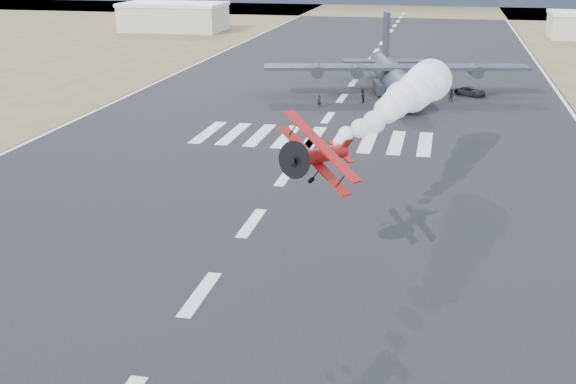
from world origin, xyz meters
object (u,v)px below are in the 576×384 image
(crew_e, at_px, (407,98))
(crew_f, at_px, (402,101))
(crew_c, at_px, (382,103))
(crew_a, at_px, (410,101))
(crew_b, at_px, (452,96))
(crew_g, at_px, (319,101))
(crew_d, at_px, (399,103))
(aerobatic_biplane, at_px, (319,155))
(hangar_left, at_px, (174,16))
(transport_aircraft, at_px, (394,75))
(support_vehicle, at_px, (471,91))
(crew_h, at_px, (362,96))

(crew_e, height_order, crew_f, crew_e)
(crew_c, height_order, crew_e, crew_c)
(crew_a, xyz_separation_m, crew_b, (5.20, 4.29, 0.08))
(crew_a, bearing_deg, crew_c, 63.12)
(crew_a, bearing_deg, crew_e, -43.05)
(crew_b, height_order, crew_g, crew_b)
(crew_d, xyz_separation_m, crew_f, (0.30, 1.79, -0.11))
(aerobatic_biplane, bearing_deg, crew_d, 100.84)
(crew_d, relative_size, crew_e, 1.01)
(hangar_left, bearing_deg, transport_aircraft, -49.52)
(transport_aircraft, xyz_separation_m, crew_b, (8.07, -3.85, -1.81))
(transport_aircraft, height_order, crew_a, transport_aircraft)
(crew_g, bearing_deg, crew_b, 43.85)
(transport_aircraft, bearing_deg, crew_a, -82.70)
(aerobatic_biplane, bearing_deg, hangar_left, 127.33)
(crew_g, bearing_deg, crew_f, 35.67)
(support_vehicle, height_order, crew_f, crew_f)
(crew_h, bearing_deg, crew_g, -35.85)
(transport_aircraft, xyz_separation_m, crew_c, (-0.63, -10.41, -1.81))
(transport_aircraft, xyz_separation_m, crew_a, (2.86, -8.13, -1.88))
(hangar_left, xyz_separation_m, crew_c, (57.96, -79.06, -2.52))
(hangar_left, height_order, crew_g, hangar_left)
(crew_b, xyz_separation_m, crew_c, (-8.69, -6.57, -0.00))
(crew_d, bearing_deg, crew_a, 36.84)
(crew_a, relative_size, crew_c, 0.92)
(crew_c, bearing_deg, transport_aircraft, 101.49)
(hangar_left, bearing_deg, crew_h, -53.79)
(transport_aircraft, relative_size, support_vehicle, 8.29)
(hangar_left, relative_size, crew_c, 13.79)
(support_vehicle, height_order, crew_e, crew_e)
(support_vehicle, distance_m, crew_b, 5.76)
(transport_aircraft, relative_size, crew_a, 22.12)
(transport_aircraft, height_order, crew_b, transport_aircraft)
(crew_b, xyz_separation_m, crew_h, (-11.68, -2.59, -0.01))
(crew_c, bearing_deg, aerobatic_biplane, -74.64)
(crew_c, height_order, crew_f, crew_c)
(crew_c, distance_m, crew_f, 3.40)
(hangar_left, bearing_deg, crew_d, -52.56)
(aerobatic_biplane, relative_size, crew_b, 3.30)
(crew_a, xyz_separation_m, crew_c, (-3.49, -2.28, 0.07))
(aerobatic_biplane, distance_m, support_vehicle, 62.34)
(crew_d, height_order, crew_f, crew_d)
(support_vehicle, distance_m, crew_d, 14.41)
(aerobatic_biplane, distance_m, crew_a, 52.10)
(aerobatic_biplane, distance_m, transport_aircraft, 59.89)
(crew_c, relative_size, crew_g, 1.13)
(crew_h, bearing_deg, transport_aircraft, 164.86)
(aerobatic_biplane, xyz_separation_m, crew_e, (2.62, 53.17, -6.89))
(hangar_left, distance_m, crew_b, 98.51)
(crew_h, bearing_deg, crew_f, 87.60)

